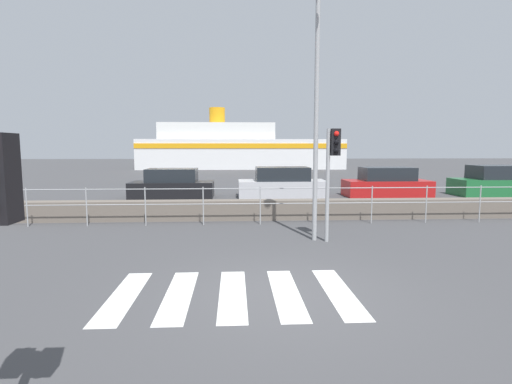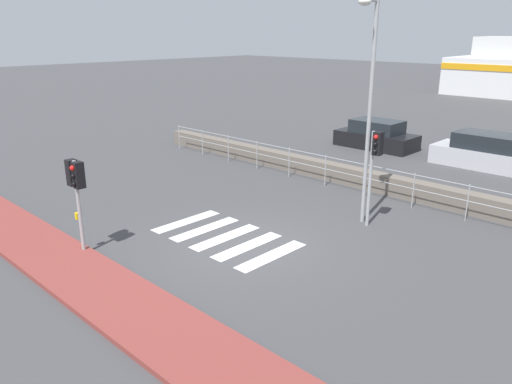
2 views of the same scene
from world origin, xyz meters
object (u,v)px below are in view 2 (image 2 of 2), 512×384
Objects in this scene: traffic_light_far at (375,158)px; parked_car_silver at (486,153)px; traffic_light_near at (76,182)px; streetlamp at (369,91)px; parked_car_black at (376,136)px.

traffic_light_far reaches higher than parked_car_silver.
traffic_light_near is 8.31m from traffic_light_far.
streetlamp reaches higher than traffic_light_near.
streetlamp is (-0.39, 0.06, 1.88)m from traffic_light_far.
streetlamp is (4.07, 7.07, 2.04)m from traffic_light_near.
traffic_light_far is 0.68× the size of parked_car_silver.
parked_car_silver is at bearing -0.00° from parked_car_black.
traffic_light_far is (4.46, 7.01, 0.15)m from traffic_light_near.
traffic_light_far reaches higher than parked_car_black.
parked_car_black is (-5.16, 9.50, -3.43)m from streetlamp.
traffic_light_far is 1.92m from streetlamp.
traffic_light_near is at bearing -104.63° from parked_car_silver.
traffic_light_near is 0.88× the size of traffic_light_far.
traffic_light_far is 0.44× the size of streetlamp.
parked_car_silver reaches higher than parked_car_black.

